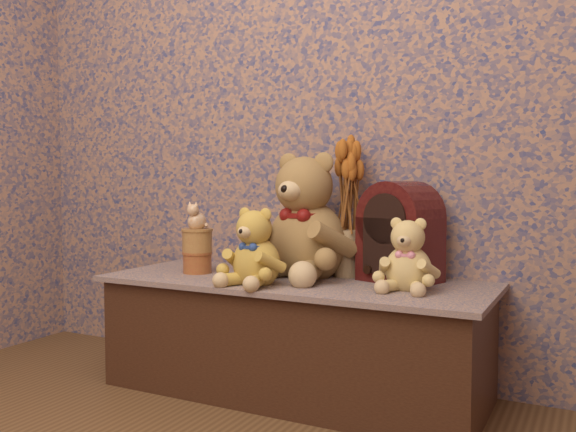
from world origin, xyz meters
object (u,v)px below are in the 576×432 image
teddy_medium (256,243)px  cat_figurine (197,215)px  biscuit_tin_lower (197,263)px  teddy_large (307,210)px  ceramic_vase (347,253)px  teddy_small (408,251)px  cathedral_radio (400,231)px

teddy_medium → cat_figurine: size_ratio=2.57×
teddy_medium → biscuit_tin_lower: (-0.34, 0.12, -0.11)m
teddy_large → biscuit_tin_lower: (-0.42, -0.13, -0.21)m
teddy_large → ceramic_vase: teddy_large is taller
teddy_medium → teddy_small: 0.53m
teddy_large → biscuit_tin_lower: size_ratio=4.50×
cathedral_radio → biscuit_tin_lower: size_ratio=3.25×
teddy_medium → ceramic_vase: size_ratio=1.63×
biscuit_tin_lower → cathedral_radio: bearing=12.6°
teddy_medium → cat_figurine: (-0.34, 0.12, 0.08)m
teddy_medium → cat_figurine: 0.37m
teddy_medium → cat_figurine: bearing=167.3°
biscuit_tin_lower → teddy_medium: bearing=-19.2°
teddy_large → cat_figurine: (-0.42, -0.13, -0.02)m
cathedral_radio → biscuit_tin_lower: (-0.78, -0.17, -0.14)m
ceramic_vase → cat_figurine: bearing=-161.2°
cathedral_radio → teddy_small: bearing=-45.8°
cathedral_radio → cat_figurine: bearing=-149.2°
teddy_large → cat_figurine: 0.44m
biscuit_tin_lower → cat_figurine: (0.00, 0.00, 0.19)m
cat_figurine → teddy_medium: bearing=-20.8°
teddy_medium → biscuit_tin_lower: 0.38m
cathedral_radio → biscuit_tin_lower: cathedral_radio is taller
cathedral_radio → ceramic_vase: 0.23m
ceramic_vase → biscuit_tin_lower: size_ratio=1.59×
teddy_small → ceramic_vase: bearing=147.4°
teddy_medium → cathedral_radio: cathedral_radio is taller
cat_figurine → cathedral_radio: bearing=11.0°
cathedral_radio → biscuit_tin_lower: 0.81m
teddy_large → teddy_small: 0.46m
teddy_small → teddy_medium: bearing=-166.6°
teddy_large → cat_figurine: size_ratio=4.47×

